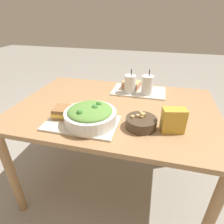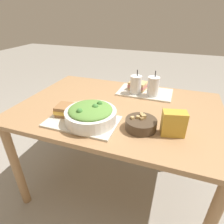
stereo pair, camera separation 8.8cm
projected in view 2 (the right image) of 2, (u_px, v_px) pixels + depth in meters
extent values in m
plane|color=gray|center=(117.00, 182.00, 1.68)|extent=(12.00, 12.00, 0.00)
cube|color=#A37A51|center=(119.00, 108.00, 1.31)|extent=(1.38, 0.95, 0.03)
cylinder|color=#A37A51|center=(16.00, 167.00, 1.34)|extent=(0.06, 0.06, 0.74)
cylinder|color=#A37A51|center=(75.00, 113.00, 2.03)|extent=(0.06, 0.06, 0.74)
cylinder|color=#A37A51|center=(200.00, 137.00, 1.66)|extent=(0.06, 0.06, 0.74)
cube|color=beige|center=(82.00, 121.00, 1.12)|extent=(0.42, 0.26, 0.01)
cube|color=beige|center=(145.00, 92.00, 1.51)|extent=(0.42, 0.26, 0.01)
cylinder|color=white|center=(91.00, 116.00, 1.09)|extent=(0.30, 0.30, 0.07)
ellipsoid|color=#5B8E3D|center=(91.00, 110.00, 1.07)|extent=(0.25, 0.25, 0.05)
sphere|color=#427F38|center=(95.00, 107.00, 1.05)|extent=(0.04, 0.04, 0.04)
sphere|color=#427F38|center=(80.00, 111.00, 1.01)|extent=(0.03, 0.03, 0.03)
sphere|color=#38702D|center=(100.00, 104.00, 1.09)|extent=(0.03, 0.03, 0.03)
cube|color=beige|center=(91.00, 110.00, 1.05)|extent=(0.06, 0.05, 0.01)
cube|color=beige|center=(102.00, 110.00, 1.05)|extent=(0.05, 0.05, 0.01)
cylinder|color=#473828|center=(141.00, 124.00, 1.05)|extent=(0.18, 0.18, 0.06)
cylinder|color=#4C2814|center=(141.00, 121.00, 1.04)|extent=(0.16, 0.16, 0.01)
cube|color=tan|center=(142.00, 114.00, 1.07)|extent=(0.02, 0.02, 0.02)
cube|color=tan|center=(138.00, 117.00, 1.04)|extent=(0.02, 0.02, 0.02)
cube|color=tan|center=(143.00, 117.00, 1.04)|extent=(0.04, 0.04, 0.03)
cube|color=tan|center=(133.00, 118.00, 1.04)|extent=(0.02, 0.02, 0.02)
cube|color=tan|center=(142.00, 119.00, 1.03)|extent=(0.02, 0.02, 0.02)
cube|color=olive|center=(67.00, 113.00, 1.17)|extent=(0.13, 0.12, 0.02)
cube|color=#EFB742|center=(67.00, 110.00, 1.16)|extent=(0.14, 0.13, 0.02)
cube|color=olive|center=(66.00, 107.00, 1.15)|extent=(0.13, 0.12, 0.02)
cylinder|color=tan|center=(81.00, 108.00, 1.20)|extent=(0.12, 0.08, 0.06)
cylinder|color=beige|center=(87.00, 110.00, 1.17)|extent=(0.02, 0.05, 0.05)
cube|color=tan|center=(138.00, 88.00, 1.54)|extent=(0.15, 0.13, 0.02)
cube|color=#C1706B|center=(138.00, 86.00, 1.53)|extent=(0.15, 0.13, 0.02)
cube|color=tan|center=(138.00, 83.00, 1.52)|extent=(0.15, 0.13, 0.02)
cylinder|color=silver|center=(136.00, 85.00, 1.45)|extent=(0.09, 0.09, 0.13)
cylinder|color=black|center=(136.00, 86.00, 1.45)|extent=(0.08, 0.08, 0.11)
cylinder|color=white|center=(136.00, 77.00, 1.41)|extent=(0.09, 0.09, 0.01)
cylinder|color=black|center=(137.00, 73.00, 1.40)|extent=(0.01, 0.01, 0.06)
cylinder|color=silver|center=(153.00, 87.00, 1.41)|extent=(0.09, 0.09, 0.14)
cylinder|color=maroon|center=(153.00, 88.00, 1.41)|extent=(0.08, 0.08, 0.11)
cylinder|color=white|center=(154.00, 78.00, 1.37)|extent=(0.09, 0.09, 0.01)
cylinder|color=black|center=(155.00, 75.00, 1.36)|extent=(0.01, 0.01, 0.06)
cube|color=gold|center=(174.00, 123.00, 0.98)|extent=(0.14, 0.09, 0.14)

